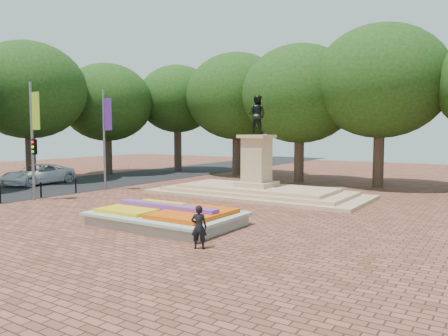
% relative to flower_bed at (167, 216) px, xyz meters
% --- Properties ---
extents(ground, '(90.00, 90.00, 0.00)m').
position_rel_flower_bed_xyz_m(ground, '(-1.03, 2.00, -0.38)').
color(ground, brown).
rests_on(ground, ground).
extents(asphalt_street, '(9.00, 90.00, 0.02)m').
position_rel_flower_bed_xyz_m(asphalt_street, '(-16.03, 7.00, -0.37)').
color(asphalt_street, black).
rests_on(asphalt_street, ground).
extents(flower_bed, '(6.30, 4.30, 0.91)m').
position_rel_flower_bed_xyz_m(flower_bed, '(0.00, 0.00, 0.00)').
color(flower_bed, gray).
rests_on(flower_bed, ground).
extents(monument, '(14.00, 6.00, 6.40)m').
position_rel_flower_bed_xyz_m(monument, '(-1.03, 10.00, 0.50)').
color(monument, tan).
rests_on(monument, ground).
extents(tree_row_back, '(44.80, 8.80, 10.43)m').
position_rel_flower_bed_xyz_m(tree_row_back, '(1.31, 20.00, 6.29)').
color(tree_row_back, '#39271F').
rests_on(tree_row_back, ground).
extents(tree_row_street, '(8.40, 25.40, 9.98)m').
position_rel_flower_bed_xyz_m(tree_row_street, '(-20.53, 6.67, 6.01)').
color(tree_row_street, '#39271F').
rests_on(tree_row_street, ground).
extents(banner_poles, '(0.88, 11.17, 7.00)m').
position_rel_flower_bed_xyz_m(banner_poles, '(-11.10, 0.69, 3.50)').
color(banner_poles, slate).
rests_on(banner_poles, ground).
extents(bollard_row, '(0.12, 13.12, 0.98)m').
position_rel_flower_bed_xyz_m(bollard_row, '(-11.73, 0.50, 0.15)').
color(bollard_row, black).
rests_on(bollard_row, ground).
extents(van, '(3.12, 5.89, 1.58)m').
position_rel_flower_bed_xyz_m(van, '(-18.25, 5.98, 0.41)').
color(van, white).
rests_on(van, ground).
extents(pedestrian, '(0.67, 0.58, 1.54)m').
position_rel_flower_bed_xyz_m(pedestrian, '(3.52, -2.45, 0.39)').
color(pedestrian, black).
rests_on(pedestrian, ground).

